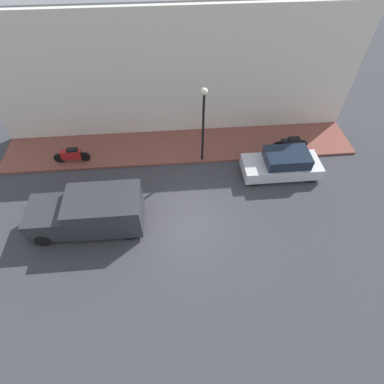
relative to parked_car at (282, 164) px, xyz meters
The scene contains 8 objects.
ground_plane 5.84m from the parked_car, 118.71° to the left, with size 60.00×60.00×0.00m, color #38383D.
sidewalk 5.71m from the parked_car, 63.66° to the left, with size 2.82×19.38×0.13m.
building_facade 7.06m from the parked_car, 51.29° to the left, with size 0.30×19.38×6.76m.
parked_car is the anchor object (origin of this frame).
delivery_van 9.64m from the parked_car, 104.95° to the left, with size 1.95×4.81×1.81m.
motorcycle_black 1.88m from the parked_car, 29.81° to the right, with size 0.30×1.97×0.84m.
motorcycle_red 11.00m from the parked_car, 81.09° to the left, with size 0.30×1.88×0.85m.
streetlamp 4.74m from the parked_car, 71.62° to the left, with size 0.33×0.33×4.20m.
Camera 1 is at (-7.78, 0.42, 11.24)m, focal length 28.00 mm.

